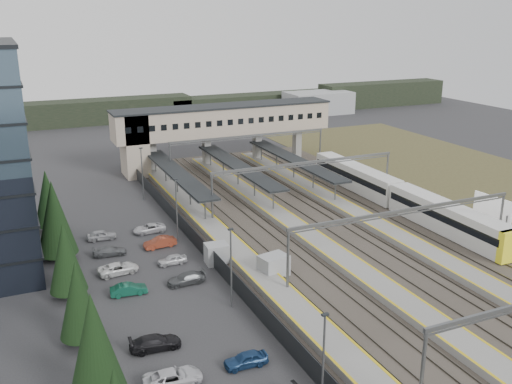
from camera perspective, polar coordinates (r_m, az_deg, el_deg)
name	(u,v)px	position (r m, az deg, el deg)	size (l,w,h in m)	color
ground	(271,261)	(65.36, 1.52, -6.93)	(220.00, 220.00, 0.00)	#2B2B2D
conifer_row	(70,270)	(54.64, -18.08, -7.38)	(4.42, 49.82, 9.50)	black
car_park	(171,309)	(54.82, -8.50, -11.52)	(10.64, 44.60, 1.29)	#96969B
lampposts	(200,233)	(62.00, -5.66, -4.06)	(0.50, 53.25, 8.07)	slate
fence	(202,246)	(66.99, -5.38, -5.45)	(0.08, 90.00, 2.00)	#26282B
relay_cabin_near	(274,266)	(61.20, 1.77, -7.44)	(3.32, 2.70, 2.46)	#989A9C
relay_cabin_far	(217,254)	(64.58, -3.95, -6.17)	(2.64, 2.25, 2.29)	#989A9C
rail_corridor	(320,232)	(73.39, 6.44, -3.99)	(34.00, 90.00, 0.92)	#332F27
canopies	(238,166)	(90.06, -1.82, 2.62)	(23.10, 30.00, 3.28)	black
footbridge	(210,124)	(103.12, -4.66, 6.76)	(40.40, 6.40, 11.20)	tan
gantries	(349,191)	(71.25, 9.26, 0.09)	(28.40, 62.28, 7.17)	slate
train	(398,196)	(83.39, 14.02, -0.42)	(2.96, 41.15, 3.73)	silver
billboard	(492,208)	(78.38, 22.57, -1.53)	(0.67, 5.79, 4.90)	slate
treeline_far	(204,106)	(155.99, -5.22, 8.53)	(170.00, 19.00, 7.00)	black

